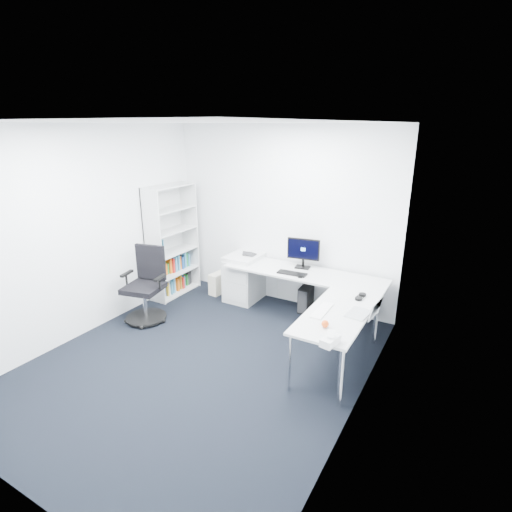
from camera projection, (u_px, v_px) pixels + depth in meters
The scene contains 21 objects.
ground at pixel (201, 362), 4.72m from camera, with size 4.20×4.20×0.00m, color black.
ceiling at pixel (189, 122), 3.88m from camera, with size 4.20×4.20×0.00m, color white.
wall_back at pixel (282, 217), 6.03m from camera, with size 3.60×0.02×2.70m, color white.
wall_left at pixel (85, 233), 5.15m from camera, with size 0.02×4.20×2.70m, color white.
wall_right at pixel (361, 286), 3.46m from camera, with size 0.02×4.20×2.70m, color white.
l_desk at pixel (294, 302), 5.52m from camera, with size 2.32×1.30×0.68m, color silver, non-canonical shape.
drawer_pedestal at pixel (244, 277), 6.35m from camera, with size 0.48×0.60×0.74m, color silver.
bookshelf at pixel (172, 241), 6.40m from camera, with size 0.35×0.90×1.80m, color silver, non-canonical shape.
task_chair at pixel (143, 286), 5.58m from camera, with size 0.59×0.59×1.06m, color black, non-canonical shape.
black_pc_tower at pixel (307, 298), 6.02m from camera, with size 0.18×0.40×0.39m, color black.
beige_pc_tower at pixel (219, 283), 6.63m from camera, with size 0.17×0.37×0.35m, color beige.
power_strip at pixel (335, 310), 6.00m from camera, with size 0.35×0.06×0.04m, color white.
monitor at pixel (303, 253), 5.78m from camera, with size 0.48×0.15×0.46m, color black, non-canonical shape.
black_keyboard at pixel (292, 273), 5.61m from camera, with size 0.41×0.15×0.02m, color black.
mouse at pixel (301, 276), 5.49m from camera, with size 0.06×0.10×0.03m, color black.
desk_phone at pixel (250, 255), 6.22m from camera, with size 0.18×0.18×0.13m, color #2D2D2F, non-canonical shape.
laptop at pixel (359, 305), 4.38m from camera, with size 0.31×0.30×0.22m, color silver, non-canonical shape.
white_keyboard at pixel (322, 310), 4.49m from camera, with size 0.13×0.45×0.01m, color white.
headphones at pixel (361, 296), 4.83m from camera, with size 0.13×0.21×0.05m, color black, non-canonical shape.
orange_fruit at pixel (325, 324), 4.12m from camera, with size 0.08×0.08×0.08m, color #F65315.
tissue_box at pixel (330, 341), 3.80m from camera, with size 0.12×0.22×0.08m, color white.
Camera 1 is at (2.59, -3.24, 2.68)m, focal length 28.00 mm.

